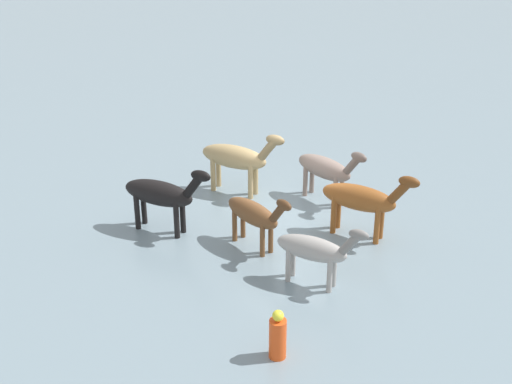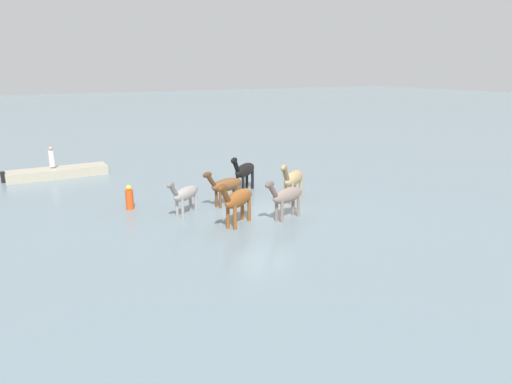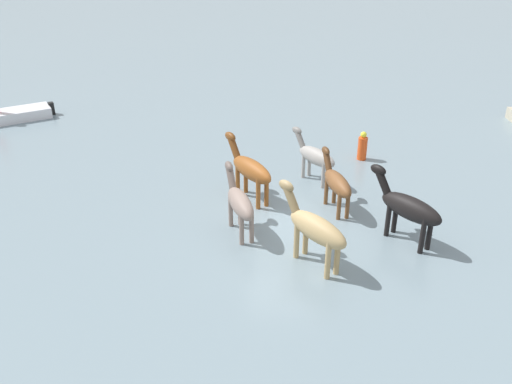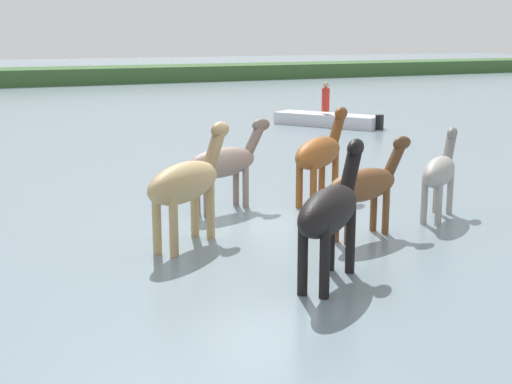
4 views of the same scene
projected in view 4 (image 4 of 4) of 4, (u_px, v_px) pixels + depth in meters
name	position (u px, v px, depth m)	size (l,w,h in m)	color
ground_plane	(271.00, 224.00, 14.05)	(209.93, 209.93, 0.00)	gray
horse_chestnut_trailing	(365.00, 185.00, 12.94)	(2.28, 0.97, 1.77)	brown
horse_mid_herd	(320.00, 153.00, 15.64)	(2.36, 1.81, 2.02)	brown
horse_pinto_flank	(225.00, 162.00, 14.95)	(2.37, 1.12, 1.86)	gray
horse_rear_stallion	(187.00, 182.00, 12.41)	(2.36, 1.93, 2.06)	tan
horse_dark_mare	(331.00, 210.00, 10.52)	(2.28, 1.94, 2.02)	black
horse_dun_straggler	(440.00, 171.00, 14.31)	(2.00, 1.62, 1.74)	#9E9993
boat_tender_starboard	(328.00, 122.00, 29.28)	(3.30, 4.45, 0.73)	silver
person_boatman_standing	(326.00, 98.00, 29.12)	(0.32, 0.32, 1.19)	red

